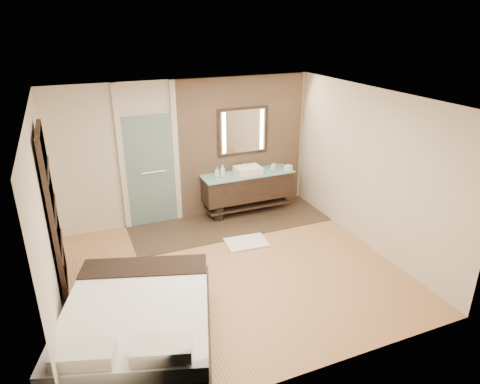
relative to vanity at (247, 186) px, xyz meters
name	(u,v)px	position (x,y,z in m)	size (l,w,h in m)	color
floor	(232,271)	(-1.10, -1.92, -0.58)	(5.00, 5.00, 0.00)	#9B6A41
tile_strip	(230,223)	(-0.50, -0.32, -0.57)	(3.80, 1.30, 0.01)	#39291F
stone_wall	(242,145)	(0.00, 0.29, 0.77)	(2.60, 0.08, 2.70)	#A6805F
vanity	(247,186)	(0.00, 0.00, 0.00)	(1.85, 0.55, 0.88)	black
mirror_unit	(243,131)	(0.00, 0.24, 1.07)	(1.06, 0.04, 0.96)	black
frosted_door	(150,167)	(-1.85, 0.28, 0.56)	(1.10, 0.12, 2.70)	#9EC8C2
shoji_partition	(53,212)	(-3.53, -1.32, 0.63)	(0.06, 1.20, 2.40)	black
bed	(138,327)	(-2.75, -3.08, -0.24)	(2.25, 2.53, 0.81)	black
bath_mat	(246,242)	(-0.53, -1.17, -0.56)	(0.72, 0.50, 0.02)	white
waste_bin	(218,213)	(-0.66, -0.08, -0.44)	(0.22, 0.22, 0.28)	black
tissue_box	(288,168)	(0.82, -0.17, 0.33)	(0.12, 0.12, 0.10)	silver
soap_bottle_a	(223,171)	(-0.53, -0.03, 0.41)	(0.09, 0.09, 0.24)	silver
soap_bottle_b	(217,172)	(-0.62, 0.06, 0.37)	(0.08, 0.08, 0.18)	#B2B2B2
soap_bottle_c	(273,168)	(0.50, -0.12, 0.35)	(0.11, 0.11, 0.14)	#A8D3D0
cup	(274,166)	(0.61, 0.06, 0.33)	(0.11, 0.11, 0.09)	silver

